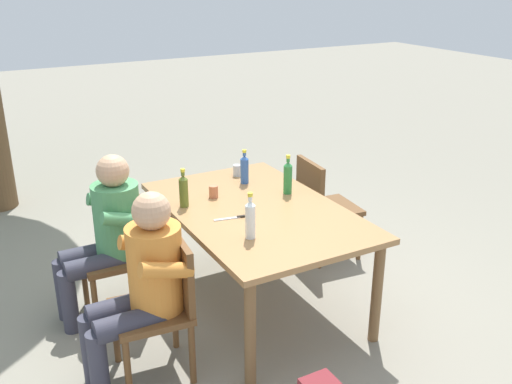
% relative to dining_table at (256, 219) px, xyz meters
% --- Properties ---
extents(ground_plane, '(24.00, 24.00, 0.00)m').
position_rel_dining_table_xyz_m(ground_plane, '(0.00, 0.00, -0.68)').
color(ground_plane, gray).
extents(dining_table, '(1.72, 1.09, 0.76)m').
position_rel_dining_table_xyz_m(dining_table, '(0.00, 0.00, 0.00)').
color(dining_table, '#A37547').
rests_on(dining_table, ground_plane).
extents(chair_far_left, '(0.48, 0.48, 0.87)m').
position_rel_dining_table_xyz_m(chair_far_left, '(-0.40, 0.85, -0.20)').
color(chair_far_left, brown).
rests_on(chair_far_left, ground_plane).
extents(chair_far_right, '(0.46, 0.46, 0.87)m').
position_rel_dining_table_xyz_m(chair_far_right, '(0.38, 0.85, -0.20)').
color(chair_far_right, brown).
rests_on(chair_far_right, ground_plane).
extents(chair_near_right, '(0.48, 0.48, 0.87)m').
position_rel_dining_table_xyz_m(chair_near_right, '(0.39, -0.85, -0.20)').
color(chair_near_right, brown).
rests_on(chair_near_right, ground_plane).
extents(person_in_white_shirt, '(0.47, 0.61, 1.18)m').
position_rel_dining_table_xyz_m(person_in_white_shirt, '(-0.39, 0.96, -0.03)').
color(person_in_white_shirt, orange).
rests_on(person_in_white_shirt, ground_plane).
extents(person_in_plaid_shirt, '(0.47, 0.61, 1.18)m').
position_rel_dining_table_xyz_m(person_in_plaid_shirt, '(0.39, 0.96, -0.03)').
color(person_in_plaid_shirt, '#4C935B').
rests_on(person_in_plaid_shirt, ground_plane).
extents(bottle_olive, '(0.06, 0.06, 0.28)m').
position_rel_dining_table_xyz_m(bottle_olive, '(0.27, 0.43, 0.20)').
color(bottle_olive, '#566623').
rests_on(bottle_olive, dining_table).
extents(bottle_green, '(0.06, 0.06, 0.30)m').
position_rel_dining_table_xyz_m(bottle_green, '(0.13, -0.34, 0.21)').
color(bottle_green, '#287A38').
rests_on(bottle_green, dining_table).
extents(bottle_clear, '(0.06, 0.06, 0.30)m').
position_rel_dining_table_xyz_m(bottle_clear, '(-0.40, 0.26, 0.21)').
color(bottle_clear, white).
rests_on(bottle_clear, dining_table).
extents(bottle_blue, '(0.06, 0.06, 0.27)m').
position_rel_dining_table_xyz_m(bottle_blue, '(0.48, -0.16, 0.20)').
color(bottle_blue, '#2D56A3').
rests_on(bottle_blue, dining_table).
extents(cup_steel, '(0.07, 0.07, 0.09)m').
position_rel_dining_table_xyz_m(cup_steel, '(0.66, -0.19, 0.13)').
color(cup_steel, '#B2B7BC').
rests_on(cup_steel, dining_table).
extents(cup_terracotta, '(0.07, 0.07, 0.09)m').
position_rel_dining_table_xyz_m(cup_terracotta, '(0.32, 0.17, 0.13)').
color(cup_terracotta, '#BC6B47').
rests_on(cup_terracotta, dining_table).
extents(table_knife, '(0.07, 0.24, 0.01)m').
position_rel_dining_table_xyz_m(table_knife, '(-0.08, 0.21, 0.09)').
color(table_knife, silver).
rests_on(table_knife, dining_table).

